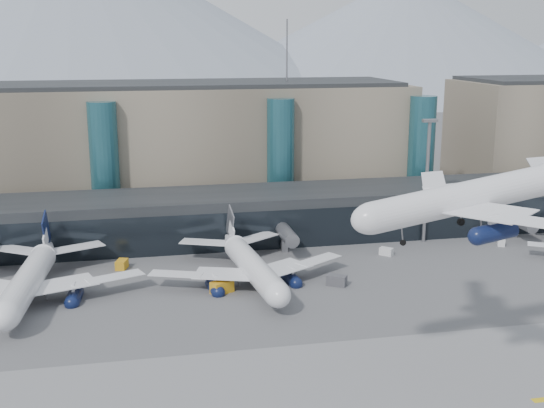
{
  "coord_description": "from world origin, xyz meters",
  "views": [
    {
      "loc": [
        -28.24,
        -79.42,
        41.29
      ],
      "look_at": [
        -5.58,
        32.0,
        13.63
      ],
      "focal_mm": 45.0,
      "sensor_mm": 36.0,
      "label": 1
    }
  ],
  "objects_px": {
    "lightmast_mid": "(427,174)",
    "jet_parked_left": "(31,268)",
    "hero_jet": "(486,186)",
    "veh_c": "(337,280)",
    "jet_parked_mid": "(248,255)",
    "veh_d": "(501,242)",
    "veh_g": "(386,251)",
    "veh_b": "(122,264)",
    "veh_h": "(222,287)"
  },
  "relations": [
    {
      "from": "veh_c",
      "to": "veh_g",
      "type": "distance_m",
      "value": 20.33
    },
    {
      "from": "hero_jet",
      "to": "veh_c",
      "type": "relative_size",
      "value": 9.77
    },
    {
      "from": "lightmast_mid",
      "to": "hero_jet",
      "type": "relative_size",
      "value": 0.79
    },
    {
      "from": "lightmast_mid",
      "to": "veh_b",
      "type": "xyz_separation_m",
      "value": [
        -61.62,
        -5.08,
        -13.59
      ]
    },
    {
      "from": "veh_b",
      "to": "veh_h",
      "type": "height_order",
      "value": "veh_h"
    },
    {
      "from": "hero_jet",
      "to": "jet_parked_left",
      "type": "height_order",
      "value": "hero_jet"
    },
    {
      "from": "lightmast_mid",
      "to": "veh_g",
      "type": "bearing_deg",
      "value": -146.89
    },
    {
      "from": "lightmast_mid",
      "to": "hero_jet",
      "type": "bearing_deg",
      "value": -108.09
    },
    {
      "from": "hero_jet",
      "to": "lightmast_mid",
      "type": "bearing_deg",
      "value": 67.74
    },
    {
      "from": "jet_parked_left",
      "to": "veh_c",
      "type": "bearing_deg",
      "value": -92.39
    },
    {
      "from": "jet_parked_mid",
      "to": "veh_d",
      "type": "distance_m",
      "value": 55.3
    },
    {
      "from": "lightmast_mid",
      "to": "veh_b",
      "type": "bearing_deg",
      "value": -175.29
    },
    {
      "from": "jet_parked_left",
      "to": "veh_d",
      "type": "bearing_deg",
      "value": -79.39
    },
    {
      "from": "jet_parked_left",
      "to": "veh_c",
      "type": "relative_size",
      "value": 11.55
    },
    {
      "from": "veh_c",
      "to": "jet_parked_mid",
      "type": "bearing_deg",
      "value": -168.66
    },
    {
      "from": "veh_b",
      "to": "veh_h",
      "type": "distance_m",
      "value": 22.91
    },
    {
      "from": "hero_jet",
      "to": "veh_b",
      "type": "bearing_deg",
      "value": 125.46
    },
    {
      "from": "veh_d",
      "to": "veh_h",
      "type": "distance_m",
      "value": 61.62
    },
    {
      "from": "lightmast_mid",
      "to": "jet_parked_left",
      "type": "height_order",
      "value": "lightmast_mid"
    },
    {
      "from": "lightmast_mid",
      "to": "veh_c",
      "type": "relative_size",
      "value": 7.71
    },
    {
      "from": "jet_parked_left",
      "to": "veh_g",
      "type": "distance_m",
      "value": 65.59
    },
    {
      "from": "jet_parked_mid",
      "to": "veh_c",
      "type": "xyz_separation_m",
      "value": [
        14.38,
        -5.92,
        -3.56
      ]
    },
    {
      "from": "veh_c",
      "to": "veh_h",
      "type": "height_order",
      "value": "veh_h"
    },
    {
      "from": "hero_jet",
      "to": "veh_c",
      "type": "distance_m",
      "value": 43.32
    },
    {
      "from": "hero_jet",
      "to": "jet_parked_mid",
      "type": "xyz_separation_m",
      "value": [
        -21.1,
        41.49,
        -20.24
      ]
    },
    {
      "from": "veh_c",
      "to": "veh_h",
      "type": "distance_m",
      "value": 19.77
    },
    {
      "from": "veh_b",
      "to": "lightmast_mid",
      "type": "bearing_deg",
      "value": -68.8
    },
    {
      "from": "jet_parked_mid",
      "to": "veh_h",
      "type": "relative_size",
      "value": 9.82
    },
    {
      "from": "jet_parked_left",
      "to": "veh_d",
      "type": "distance_m",
      "value": 91.03
    },
    {
      "from": "jet_parked_mid",
      "to": "jet_parked_left",
      "type": "bearing_deg",
      "value": 83.82
    },
    {
      "from": "jet_parked_left",
      "to": "jet_parked_mid",
      "type": "distance_m",
      "value": 36.14
    },
    {
      "from": "veh_d",
      "to": "lightmast_mid",
      "type": "bearing_deg",
      "value": 94.09
    },
    {
      "from": "hero_jet",
      "to": "veh_d",
      "type": "height_order",
      "value": "hero_jet"
    },
    {
      "from": "jet_parked_left",
      "to": "veh_h",
      "type": "distance_m",
      "value": 31.45
    },
    {
      "from": "veh_g",
      "to": "veh_h",
      "type": "distance_m",
      "value": 36.89
    },
    {
      "from": "lightmast_mid",
      "to": "veh_h",
      "type": "distance_m",
      "value": 51.51
    },
    {
      "from": "veh_g",
      "to": "veh_b",
      "type": "bearing_deg",
      "value": -139.11
    },
    {
      "from": "jet_parked_mid",
      "to": "veh_b",
      "type": "relative_size",
      "value": 12.72
    },
    {
      "from": "veh_c",
      "to": "veh_g",
      "type": "bearing_deg",
      "value": 78.51
    },
    {
      "from": "veh_h",
      "to": "veh_c",
      "type": "bearing_deg",
      "value": -30.87
    },
    {
      "from": "jet_parked_left",
      "to": "veh_c",
      "type": "distance_m",
      "value": 51.01
    },
    {
      "from": "veh_b",
      "to": "veh_g",
      "type": "bearing_deg",
      "value": -75.81
    },
    {
      "from": "jet_parked_mid",
      "to": "lightmast_mid",
      "type": "bearing_deg",
      "value": -74.73
    },
    {
      "from": "lightmast_mid",
      "to": "jet_parked_mid",
      "type": "relative_size",
      "value": 0.7
    },
    {
      "from": "jet_parked_left",
      "to": "veh_c",
      "type": "xyz_separation_m",
      "value": [
        50.51,
        -5.99,
        -3.76
      ]
    },
    {
      "from": "lightmast_mid",
      "to": "veh_g",
      "type": "distance_m",
      "value": 18.89
    },
    {
      "from": "veh_d",
      "to": "veh_g",
      "type": "xyz_separation_m",
      "value": [
        -25.47,
        -1.55,
        -0.03
      ]
    },
    {
      "from": "veh_g",
      "to": "jet_parked_left",
      "type": "bearing_deg",
      "value": -129.5
    },
    {
      "from": "lightmast_mid",
      "to": "hero_jet",
      "type": "height_order",
      "value": "hero_jet"
    },
    {
      "from": "veh_c",
      "to": "veh_h",
      "type": "xyz_separation_m",
      "value": [
        -19.77,
        0.47,
        0.11
      ]
    }
  ]
}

